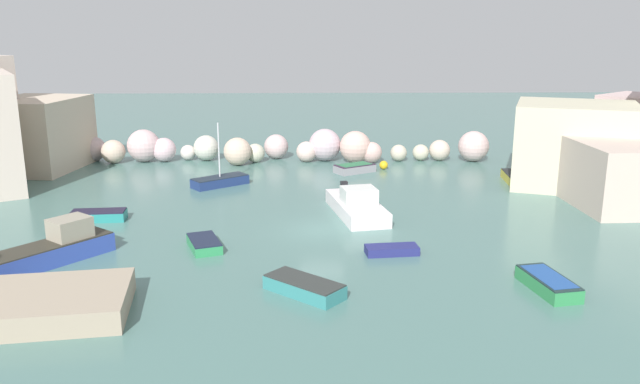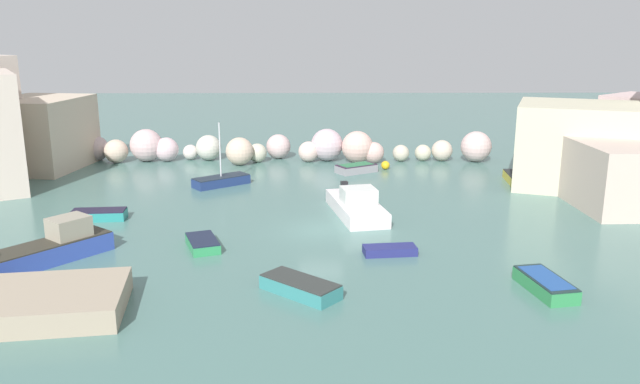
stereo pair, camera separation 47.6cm
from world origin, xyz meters
The scene contains 15 objects.
cove_water centered at (0.00, 0.00, 0.00)m, with size 160.00×160.00×0.00m, color slate.
rock_breakwater centered at (-3.32, 19.45, 1.16)m, with size 34.94×4.92×2.77m.
stone_dock centered at (-12.59, -10.82, 0.49)m, with size 9.14×4.51×0.97m, color tan.
channel_buoy centered at (5.43, 16.12, 0.34)m, with size 0.69×0.69×0.69m, color gold.
moored_boat_0 centered at (14.62, 11.19, 0.32)m, with size 1.76×4.25×0.65m.
moored_boat_1 centered at (-13.15, -4.57, 0.70)m, with size 5.21×5.83×2.00m.
moored_boat_2 centered at (17.54, 16.59, 0.23)m, with size 2.35×2.92×0.44m.
moored_boat_3 centered at (2.21, 3.17, 0.60)m, with size 3.59×6.90×1.79m.
moored_boat_4 centered at (-7.10, 10.79, 0.36)m, with size 4.13×3.62×4.59m.
moored_boat_5 centered at (2.99, 15.04, 0.34)m, with size 3.47×2.91×0.66m.
moored_boat_6 centered at (3.41, -3.87, 0.21)m, with size 2.74×1.34×0.42m.
moored_boat_7 centered at (-13.22, 2.37, 0.29)m, with size 3.25×1.56×0.59m.
moored_boat_8 centered at (-1.00, -8.76, 0.32)m, with size 3.63×3.41×0.65m.
moored_boat_9 centered at (9.57, -8.62, 0.34)m, with size 1.94×3.48×0.66m.
moored_boat_10 centered at (-6.17, -2.83, 0.26)m, with size 2.21×2.98×0.53m.
Camera 1 is at (-0.93, -33.99, 10.99)m, focal length 35.62 mm.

